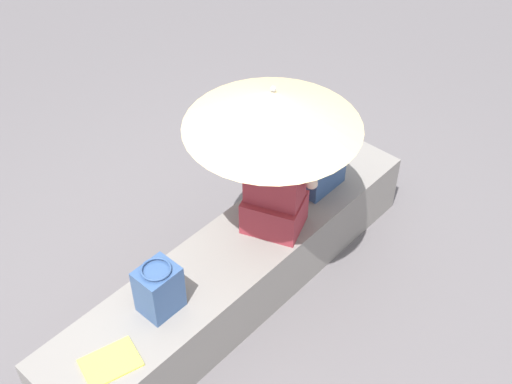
# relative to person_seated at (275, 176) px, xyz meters

# --- Properties ---
(ground_plane) EXTENTS (14.00, 14.00, 0.00)m
(ground_plane) POSITION_rel_person_seated_xyz_m (-0.28, 0.04, -0.81)
(ground_plane) COLOR #605B5E
(stone_bench) EXTENTS (2.66, 0.53, 0.42)m
(stone_bench) POSITION_rel_person_seated_xyz_m (-0.28, 0.04, -0.60)
(stone_bench) COLOR gray
(stone_bench) RESTS_ON ground
(person_seated) EXTENTS (0.38, 0.51, 0.90)m
(person_seated) POSITION_rel_person_seated_xyz_m (0.00, 0.00, 0.00)
(person_seated) COLOR #992D38
(person_seated) RESTS_ON stone_bench
(parasol) EXTENTS (0.96, 0.96, 1.01)m
(parasol) POSITION_rel_person_seated_xyz_m (-0.04, -0.01, 0.48)
(parasol) COLOR #B7B7BC
(parasol) RESTS_ON stone_bench
(handbag_black) EXTENTS (0.21, 0.18, 0.31)m
(handbag_black) POSITION_rel_person_seated_xyz_m (-0.88, 0.04, -0.24)
(handbag_black) COLOR #335184
(handbag_black) RESTS_ON stone_bench
(tote_bag_canvas) EXTENTS (0.31, 0.23, 0.32)m
(tote_bag_canvas) POSITION_rel_person_seated_xyz_m (0.47, 0.01, -0.23)
(tote_bag_canvas) COLOR #335184
(tote_bag_canvas) RESTS_ON stone_bench
(magazine) EXTENTS (0.32, 0.27, 0.01)m
(magazine) POSITION_rel_person_seated_xyz_m (-1.28, -0.04, -0.38)
(magazine) COLOR #EAE04C
(magazine) RESTS_ON stone_bench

